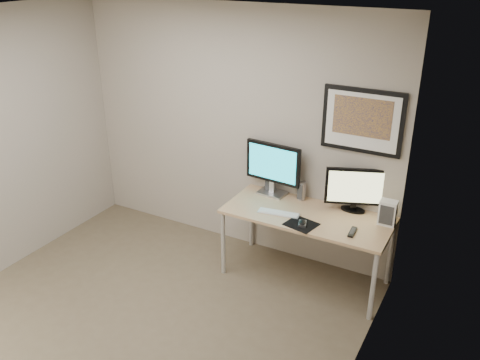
{
  "coord_description": "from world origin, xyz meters",
  "views": [
    {
      "loc": [
        2.49,
        -2.74,
        3.02
      ],
      "look_at": [
        0.4,
        1.1,
        1.06
      ],
      "focal_mm": 38.0,
      "sensor_mm": 36.0,
      "label": 1
    }
  ],
  "objects": [
    {
      "name": "floor",
      "position": [
        0.0,
        0.0,
        0.0
      ],
      "size": [
        3.6,
        3.6,
        0.0
      ],
      "primitive_type": "plane",
      "color": "brown",
      "rests_on": "ground"
    },
    {
      "name": "framed_art",
      "position": [
        1.35,
        1.68,
        1.62
      ],
      "size": [
        0.75,
        0.04,
        0.6
      ],
      "color": "black",
      "rests_on": "room"
    },
    {
      "name": "fan_unit",
      "position": [
        1.71,
        1.52,
        0.85
      ],
      "size": [
        0.16,
        0.12,
        0.24
      ],
      "primitive_type": "cube",
      "rotation": [
        0.0,
        0.0,
        0.02
      ],
      "color": "silver",
      "rests_on": "desk"
    },
    {
      "name": "mousepad",
      "position": [
        1.03,
        1.13,
        0.73
      ],
      "size": [
        0.32,
        0.3,
        0.0
      ],
      "primitive_type": "cube",
      "rotation": [
        0.0,
        0.0,
        -0.21
      ],
      "color": "black",
      "rests_on": "desk"
    },
    {
      "name": "room",
      "position": [
        0.0,
        0.45,
        1.64
      ],
      "size": [
        3.6,
        3.6,
        3.6
      ],
      "color": "white",
      "rests_on": "ground"
    },
    {
      "name": "speaker_right",
      "position": [
        0.83,
        1.62,
        0.83
      ],
      "size": [
        0.09,
        0.09,
        0.19
      ],
      "primitive_type": "cylinder",
      "rotation": [
        0.0,
        0.0,
        -0.11
      ],
      "color": "#A5A5A9",
      "rests_on": "desk"
    },
    {
      "name": "monitor_tv",
      "position": [
        1.36,
        1.62,
        0.97
      ],
      "size": [
        0.54,
        0.24,
        0.44
      ],
      "rotation": [
        0.0,
        0.0,
        0.38
      ],
      "color": "black",
      "rests_on": "desk"
    },
    {
      "name": "monitor_large",
      "position": [
        0.51,
        1.59,
        1.04
      ],
      "size": [
        0.61,
        0.22,
        0.55
      ],
      "rotation": [
        0.0,
        0.0,
        -0.08
      ],
      "color": "#A5A5A9",
      "rests_on": "desk"
    },
    {
      "name": "keyboard",
      "position": [
        0.76,
        1.23,
        0.74
      ],
      "size": [
        0.41,
        0.16,
        0.01
      ],
      "primitive_type": "cube",
      "rotation": [
        0.0,
        0.0,
        0.14
      ],
      "color": "silver",
      "rests_on": "desk"
    },
    {
      "name": "desk",
      "position": [
        1.0,
        1.35,
        0.66
      ],
      "size": [
        1.6,
        0.7,
        0.73
      ],
      "color": "#A4704F",
      "rests_on": "floor"
    },
    {
      "name": "speaker_left",
      "position": [
        0.44,
        1.65,
        0.81
      ],
      "size": [
        0.07,
        0.07,
        0.16
      ],
      "primitive_type": "cylinder",
      "rotation": [
        0.0,
        0.0,
        0.11
      ],
      "color": "#A5A5A9",
      "rests_on": "desk"
    },
    {
      "name": "mouse",
      "position": [
        1.04,
        1.13,
        0.75
      ],
      "size": [
        0.09,
        0.13,
        0.04
      ],
      "primitive_type": "ellipsoid",
      "rotation": [
        0.0,
        0.0,
        0.3
      ],
      "color": "black",
      "rests_on": "mousepad"
    },
    {
      "name": "remote",
      "position": [
        1.49,
        1.21,
        0.74
      ],
      "size": [
        0.06,
        0.18,
        0.02
      ],
      "primitive_type": "cube",
      "rotation": [
        0.0,
        0.0,
        0.06
      ],
      "color": "black",
      "rests_on": "desk"
    }
  ]
}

